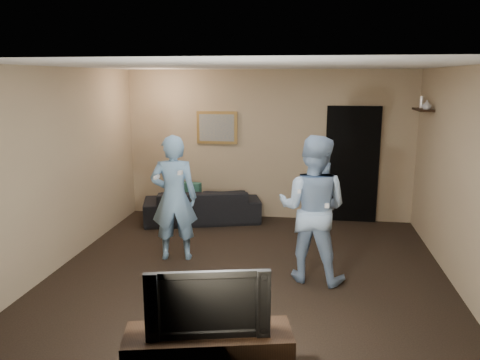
% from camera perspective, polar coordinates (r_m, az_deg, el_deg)
% --- Properties ---
extents(ground, '(5.00, 5.00, 0.00)m').
position_cam_1_polar(ground, '(6.17, 1.09, -11.14)').
color(ground, black).
rests_on(ground, ground).
extents(ceiling, '(5.00, 5.00, 0.04)m').
position_cam_1_polar(ceiling, '(5.66, 1.21, 13.78)').
color(ceiling, silver).
rests_on(ceiling, wall_back).
extents(wall_back, '(5.00, 0.04, 2.60)m').
position_cam_1_polar(wall_back, '(8.22, 3.41, 4.24)').
color(wall_back, tan).
rests_on(wall_back, ground).
extents(wall_front, '(5.00, 0.04, 2.60)m').
position_cam_1_polar(wall_front, '(3.40, -4.38, -7.65)').
color(wall_front, tan).
rests_on(wall_front, ground).
extents(wall_left, '(0.04, 5.00, 2.60)m').
position_cam_1_polar(wall_left, '(6.58, -21.00, 1.37)').
color(wall_left, tan).
rests_on(wall_left, ground).
extents(wall_right, '(0.04, 5.00, 2.60)m').
position_cam_1_polar(wall_right, '(6.00, 25.57, -0.02)').
color(wall_right, tan).
rests_on(wall_right, ground).
extents(sofa, '(2.12, 1.28, 0.58)m').
position_cam_1_polar(sofa, '(8.18, -4.63, -3.07)').
color(sofa, black).
rests_on(sofa, ground).
extents(throw_pillow, '(0.42, 0.19, 0.41)m').
position_cam_1_polar(throw_pillow, '(8.18, -6.19, -1.71)').
color(throw_pillow, '#17453B').
rests_on(throw_pillow, sofa).
extents(painting_frame, '(0.72, 0.05, 0.57)m').
position_cam_1_polar(painting_frame, '(8.29, -2.82, 6.40)').
color(painting_frame, olive).
rests_on(painting_frame, wall_back).
extents(painting_canvas, '(0.62, 0.01, 0.47)m').
position_cam_1_polar(painting_canvas, '(8.27, -2.86, 6.38)').
color(painting_canvas, slate).
rests_on(painting_canvas, painting_frame).
extents(doorway, '(0.90, 0.06, 2.00)m').
position_cam_1_polar(doorway, '(8.24, 13.46, 1.82)').
color(doorway, black).
rests_on(doorway, ground).
extents(light_switch, '(0.08, 0.02, 0.12)m').
position_cam_1_polar(light_switch, '(8.17, 9.36, 4.04)').
color(light_switch, silver).
rests_on(light_switch, wall_back).
extents(wall_shelf, '(0.20, 0.60, 0.03)m').
position_cam_1_polar(wall_shelf, '(7.61, 21.39, 7.99)').
color(wall_shelf, black).
rests_on(wall_shelf, wall_right).
extents(shelf_vase, '(0.16, 0.16, 0.14)m').
position_cam_1_polar(shelf_vase, '(7.38, 21.81, 8.51)').
color(shelf_vase, '#B7B7BC').
rests_on(shelf_vase, wall_shelf).
extents(shelf_figurine, '(0.06, 0.06, 0.18)m').
position_cam_1_polar(shelf_figurine, '(7.71, 21.27, 8.83)').
color(shelf_figurine, silver).
rests_on(shelf_figurine, wall_shelf).
extents(tv_console, '(1.39, 0.71, 0.48)m').
position_cam_1_polar(tv_console, '(4.04, -3.82, -20.88)').
color(tv_console, black).
rests_on(tv_console, ground).
extents(television, '(0.96, 0.34, 0.55)m').
position_cam_1_polar(television, '(3.78, -3.94, -14.35)').
color(television, black).
rests_on(television, tv_console).
extents(wii_player_left, '(0.69, 0.55, 1.73)m').
position_cam_1_polar(wii_player_left, '(6.41, -8.04, -2.18)').
color(wii_player_left, '#729DC6').
rests_on(wii_player_left, ground).
extents(wii_player_right, '(1.01, 0.87, 1.80)m').
position_cam_1_polar(wii_player_right, '(5.75, 8.83, -3.51)').
color(wii_player_right, '#91AFD3').
rests_on(wii_player_right, ground).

